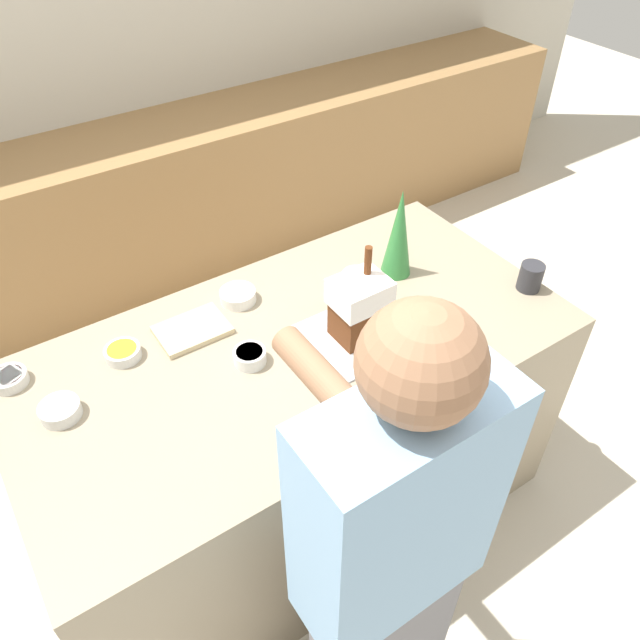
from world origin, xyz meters
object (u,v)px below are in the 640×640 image
(candy_bowl_near_tray_left, at_px, (60,410))
(cookbook, at_px, (192,330))
(person, at_px, (388,570))
(baking_tray, at_px, (358,335))
(candy_bowl_beside_tree, at_px, (9,379))
(candy_bowl_far_right, at_px, (123,352))
(candy_bowl_far_left, at_px, (238,295))
(gingerbread_house, at_px, (359,307))
(candy_bowl_near_tray_right, at_px, (356,278))
(decorative_tree, at_px, (399,233))
(mug, at_px, (531,277))
(candy_bowl_center_rear, at_px, (250,356))

(candy_bowl_near_tray_left, relative_size, cookbook, 0.51)
(cookbook, height_order, person, person)
(baking_tray, height_order, candy_bowl_beside_tree, candy_bowl_beside_tree)
(candy_bowl_far_right, relative_size, candy_bowl_far_left, 0.91)
(gingerbread_house, distance_m, candy_bowl_near_tray_left, 0.96)
(candy_bowl_near_tray_left, height_order, candy_bowl_far_left, candy_bowl_far_left)
(candy_bowl_near_tray_right, relative_size, person, 0.06)
(baking_tray, height_order, person, person)
(decorative_tree, bearing_deg, person, -129.68)
(baking_tray, distance_m, candy_bowl_near_tray_right, 0.28)
(mug, bearing_deg, candy_bowl_far_right, 160.52)
(baking_tray, bearing_deg, candy_bowl_beside_tree, 157.39)
(candy_bowl_center_rear, height_order, candy_bowl_far_left, candy_bowl_center_rear)
(decorative_tree, distance_m, candy_bowl_far_right, 1.04)
(baking_tray, height_order, candy_bowl_far_right, candy_bowl_far_right)
(candy_bowl_beside_tree, bearing_deg, candy_bowl_center_rear, -26.65)
(candy_bowl_beside_tree, relative_size, candy_bowl_far_left, 0.89)
(cookbook, distance_m, mug, 1.22)
(gingerbread_house, bearing_deg, person, -120.96)
(candy_bowl_far_right, distance_m, candy_bowl_beside_tree, 0.34)
(candy_bowl_near_tray_left, relative_size, person, 0.07)
(decorative_tree, xyz_separation_m, cookbook, (-0.78, 0.12, -0.16))
(candy_bowl_far_left, xyz_separation_m, mug, (0.91, -0.53, 0.03))
(candy_bowl_beside_tree, bearing_deg, baking_tray, -22.61)
(candy_bowl_far_left, xyz_separation_m, cookbook, (-0.21, -0.06, -0.01))
(gingerbread_house, bearing_deg, candy_bowl_near_tray_right, 55.20)
(candy_bowl_near_tray_left, distance_m, candy_bowl_far_left, 0.71)
(candy_bowl_far_right, height_order, mug, mug)
(candy_bowl_near_tray_left, distance_m, candy_bowl_beside_tree, 0.24)
(baking_tray, bearing_deg, candy_bowl_near_tray_left, 167.36)
(candy_bowl_far_right, relative_size, candy_bowl_beside_tree, 1.02)
(candy_bowl_far_right, bearing_deg, candy_bowl_near_tray_right, -7.64)
(person, bearing_deg, gingerbread_house, 59.04)
(decorative_tree, distance_m, person, 1.18)
(candy_bowl_far_right, height_order, cookbook, candy_bowl_far_right)
(candy_bowl_near_tray_left, bearing_deg, mug, -12.30)
(baking_tray, bearing_deg, candy_bowl_far_left, 122.38)
(mug, relative_size, person, 0.06)
(baking_tray, xyz_separation_m, candy_bowl_far_left, (-0.24, 0.39, 0.02))
(gingerbread_house, xyz_separation_m, mug, (0.67, -0.14, -0.08))
(candy_bowl_near_tray_right, bearing_deg, mug, -35.63)
(baking_tray, xyz_separation_m, candy_bowl_near_tray_right, (0.16, 0.23, 0.03))
(candy_bowl_near_tray_right, xyz_separation_m, mug, (0.51, -0.37, 0.02))
(baking_tray, distance_m, candy_bowl_far_left, 0.46)
(baking_tray, relative_size, candy_bowl_far_right, 3.44)
(candy_bowl_near_tray_left, relative_size, mug, 1.15)
(candy_bowl_near_tray_left, height_order, candy_bowl_near_tray_right, candy_bowl_near_tray_right)
(candy_bowl_center_rear, height_order, candy_bowl_beside_tree, candy_bowl_center_rear)
(baking_tray, distance_m, candy_bowl_near_tray_left, 0.95)
(candy_bowl_near_tray_right, distance_m, cookbook, 0.62)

